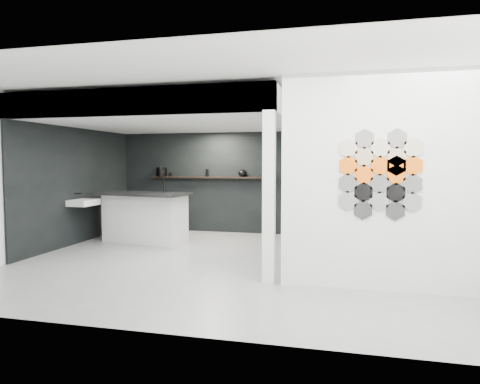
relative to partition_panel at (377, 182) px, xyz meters
The scene contains 17 objects.
floor 2.82m from the partition_panel, 155.80° to the left, with size 7.00×6.00×0.01m, color slate.
partition_panel is the anchor object (origin of this frame).
bay_clad_back 5.31m from the partition_panel, 131.60° to the left, with size 4.40×0.04×2.35m, color black.
bay_clad_left 6.04m from the partition_panel, 160.65° to the left, with size 0.04×4.00×2.35m, color black.
bulkhead 4.21m from the partition_panel, 150.43° to the left, with size 4.40×4.00×0.40m, color silver.
corner_column 1.42m from the partition_panel, behind, with size 0.16×0.16×2.35m, color silver.
fascia_beam 3.71m from the partition_panel, behind, with size 4.40×0.16×0.40m, color silver.
wall_basin 5.78m from the partition_panel, 161.77° to the left, with size 0.40×0.60×0.12m, color silver.
display_shelf 5.17m from the partition_panel, 131.55° to the left, with size 3.00×0.15×0.04m, color black.
kitchen_island 5.08m from the partition_panel, 151.94° to the left, with size 2.07×1.19×1.57m.
stockpot 6.08m from the partition_panel, 140.53° to the left, with size 0.25×0.25×0.20m, color black.
kettle 4.71m from the partition_panel, 124.77° to the left, with size 0.20×0.20×0.17m, color black.
glass_bowl 4.39m from the partition_panel, 118.23° to the left, with size 0.15×0.15×0.11m, color gray.
glass_vase 4.39m from the partition_panel, 118.23° to the left, with size 0.11×0.11×0.15m, color gray.
bottle_dark 5.24m from the partition_panel, 132.49° to the left, with size 0.07×0.07×0.17m, color black.
utensil_cup 5.90m from the partition_panel, 139.08° to the left, with size 0.08×0.08×0.10m, color black.
hex_tile_cluster 0.14m from the partition_panel, 68.73° to the right, with size 1.04×0.02×1.16m.
Camera 1 is at (1.80, -6.74, 1.66)m, focal length 32.00 mm.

